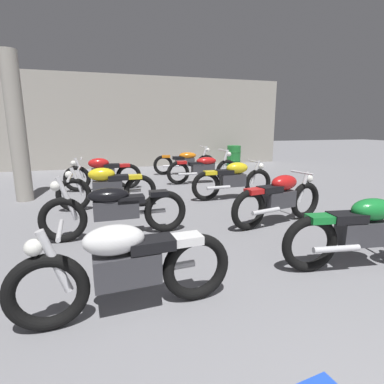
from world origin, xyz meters
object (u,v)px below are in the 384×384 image
at_px(motorcycle_left_row_2, 115,208).
at_px(oil_drum, 234,156).
at_px(motorcycle_right_row_4, 203,168).
at_px(motorcycle_right_row_5, 185,161).
at_px(support_pillar, 17,129).
at_px(motorcycle_left_row_4, 103,173).
at_px(motorcycle_left_row_1, 126,266).
at_px(motorcycle_right_row_3, 233,179).
at_px(motorcycle_right_row_2, 279,198).
at_px(motorcycle_left_row_3, 107,187).
at_px(motorcycle_right_row_1, 363,231).

relative_size(motorcycle_left_row_2, oil_drum, 2.55).
height_order(motorcycle_right_row_4, motorcycle_right_row_5, same).
xyz_separation_m(support_pillar, motorcycle_left_row_4, (1.73, 0.64, -1.14)).
xyz_separation_m(motorcycle_left_row_1, motorcycle_right_row_3, (2.75, 3.71, 0.00)).
bearing_deg(motorcycle_right_row_5, motorcycle_left_row_2, -115.87).
xyz_separation_m(motorcycle_left_row_1, motorcycle_right_row_4, (2.75, 5.76, -0.01)).
distance_m(motorcycle_right_row_2, oil_drum, 7.64).
bearing_deg(motorcycle_left_row_4, motorcycle_left_row_1, -89.09).
relative_size(support_pillar, motorcycle_left_row_4, 1.62).
height_order(motorcycle_right_row_2, motorcycle_right_row_4, motorcycle_right_row_4).
height_order(motorcycle_left_row_3, motorcycle_right_row_2, same).
distance_m(motorcycle_left_row_3, motorcycle_right_row_2, 3.35).
height_order(motorcycle_left_row_3, motorcycle_right_row_1, same).
height_order(motorcycle_right_row_1, oil_drum, motorcycle_right_row_1).
distance_m(motorcycle_right_row_4, motorcycle_right_row_5, 1.75).
distance_m(support_pillar, motorcycle_left_row_4, 2.17).
bearing_deg(motorcycle_right_row_2, motorcycle_right_row_1, -89.97).
distance_m(support_pillar, motorcycle_right_row_4, 4.77).
height_order(support_pillar, motorcycle_left_row_2, support_pillar).
distance_m(motorcycle_left_row_2, motorcycle_right_row_2, 2.71).
distance_m(motorcycle_left_row_1, oil_drum, 10.44).
distance_m(motorcycle_left_row_1, motorcycle_left_row_2, 2.01).
bearing_deg(oil_drum, motorcycle_left_row_2, -126.63).
relative_size(motorcycle_left_row_4, motorcycle_right_row_3, 1.00).
distance_m(motorcycle_left_row_2, motorcycle_left_row_4, 3.60).
bearing_deg(oil_drum, motorcycle_right_row_3, -115.14).
bearing_deg(motorcycle_left_row_2, motorcycle_right_row_3, 32.04).
distance_m(motorcycle_right_row_1, motorcycle_right_row_5, 7.42).
relative_size(motorcycle_left_row_3, motorcycle_left_row_4, 1.00).
bearing_deg(motorcycle_left_row_4, motorcycle_left_row_2, -88.24).
bearing_deg(motorcycle_right_row_3, motorcycle_left_row_4, 146.29).
bearing_deg(oil_drum, motorcycle_right_row_4, -127.38).
relative_size(support_pillar, oil_drum, 3.76).
xyz_separation_m(motorcycle_left_row_2, motorcycle_left_row_3, (-0.07, 1.69, 0.01)).
distance_m(motorcycle_left_row_3, motorcycle_right_row_1, 4.54).
bearing_deg(motorcycle_left_row_3, motorcycle_left_row_4, 91.34).
height_order(support_pillar, motorcycle_left_row_1, support_pillar).
relative_size(motorcycle_right_row_2, motorcycle_right_row_4, 0.90).
distance_m(motorcycle_left_row_2, motorcycle_right_row_5, 6.12).
distance_m(motorcycle_left_row_1, motorcycle_right_row_5, 7.98).
height_order(motorcycle_left_row_2, motorcycle_left_row_4, motorcycle_left_row_2).
bearing_deg(motorcycle_left_row_1, motorcycle_left_row_3, 90.68).
relative_size(support_pillar, motorcycle_right_row_2, 1.64).
relative_size(motorcycle_left_row_1, oil_drum, 2.32).
bearing_deg(support_pillar, motorcycle_left_row_4, 20.39).
xyz_separation_m(motorcycle_left_row_1, motorcycle_left_row_4, (-0.09, 5.61, 0.00)).
relative_size(motorcycle_left_row_2, motorcycle_right_row_2, 1.11).
xyz_separation_m(motorcycle_left_row_4, motorcycle_right_row_2, (2.82, -3.79, 0.00)).
bearing_deg(motorcycle_right_row_5, motorcycle_left_row_4, -145.57).
xyz_separation_m(support_pillar, oil_drum, (7.06, 4.07, -1.18)).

